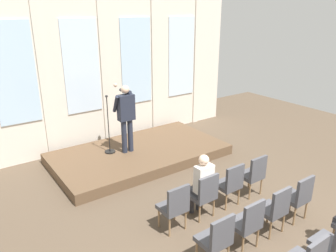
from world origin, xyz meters
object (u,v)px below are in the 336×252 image
object	(u,v)px
chair_r0_c1	(204,193)
chair_r2_c2	(334,241)
chair_r0_c0	(175,205)
audience_r0_c1	(202,182)
chair_r0_c2	(230,182)
chair_r1_c0	(217,238)
chair_r1_c1	(248,221)
speaker	(126,114)
chair_r1_c3	(298,195)
chair_r0_c3	(254,173)
chair_r1_c2	(275,207)
mic_stand	(109,140)

from	to	relation	value
chair_r0_c1	chair_r2_c2	bearing A→B (deg)	-72.18
chair_r0_c0	audience_r0_c1	bearing A→B (deg)	6.69
chair_r0_c2	chair_r1_c0	distance (m)	1.77
chair_r1_c0	chair_r1_c1	distance (m)	0.70
chair_r2_c2	speaker	bearing A→B (deg)	97.23
chair_r1_c1	chair_r1_c3	size ratio (longest dim) A/B	1.00
chair_r0_c1	chair_r0_c3	size ratio (longest dim) A/B	1.00
chair_r0_c0	chair_r1_c3	world-z (taller)	same
audience_r0_c1	chair_r1_c0	size ratio (longest dim) A/B	1.40
chair_r1_c1	chair_r0_c0	bearing A→B (deg)	122.74
chair_r2_c2	chair_r1_c3	bearing A→B (deg)	57.26
audience_r0_c1	chair_r1_c2	xyz separation A→B (m)	(0.70, -1.17, -0.19)
chair_r1_c1	chair_r1_c2	world-z (taller)	same
chair_r0_c3	chair_r1_c3	xyz separation A→B (m)	(0.00, -1.08, 0.00)
chair_r0_c0	chair_r1_c0	xyz separation A→B (m)	(0.00, -1.08, 0.00)
chair_r2_c2	mic_stand	bearing A→B (deg)	101.05
speaker	chair_r0_c3	bearing A→B (deg)	-66.22
speaker	mic_stand	distance (m)	0.85
speaker	chair_r1_c2	world-z (taller)	speaker
chair_r0_c3	chair_r1_c0	bearing A→B (deg)	-152.60
speaker	chair_r1_c3	xyz separation A→B (m)	(1.36, -4.18, -0.77)
chair_r0_c2	mic_stand	bearing A→B (deg)	107.88
chair_r1_c2	chair_r0_c2	bearing A→B (deg)	90.00
mic_stand	audience_r0_c1	size ratio (longest dim) A/B	1.19
speaker	audience_r0_c1	bearing A→B (deg)	-90.55
chair_r0_c2	chair_r1_c1	size ratio (longest dim) A/B	1.00
speaker	audience_r0_c1	world-z (taller)	speaker
chair_r0_c2	speaker	bearing A→B (deg)	102.17
chair_r1_c2	chair_r1_c3	bearing A→B (deg)	0.00
chair_r0_c1	chair_r0_c2	size ratio (longest dim) A/B	1.00
chair_r0_c1	chair_r2_c2	distance (m)	2.28
mic_stand	chair_r2_c2	world-z (taller)	mic_stand
chair_r1_c2	mic_stand	bearing A→B (deg)	103.67
chair_r1_c3	chair_r0_c3	bearing A→B (deg)	90.00
mic_stand	chair_r0_c3	bearing A→B (deg)	-61.96
mic_stand	chair_r2_c2	distance (m)	5.59
chair_r0_c2	chair_r2_c2	distance (m)	2.17
chair_r1_c1	chair_r2_c2	size ratio (longest dim) A/B	1.00
chair_r1_c3	chair_r0_c1	bearing A→B (deg)	142.13
chair_r1_c1	chair_r1_c2	distance (m)	0.70
chair_r0_c0	chair_r0_c1	world-z (taller)	same
audience_r0_c1	chair_r1_c0	xyz separation A→B (m)	(-0.70, -1.17, -0.19)
audience_r0_c1	chair_r1_c0	bearing A→B (deg)	-120.87
chair_r0_c0	chair_r2_c2	distance (m)	2.58
mic_stand	chair_r1_c2	bearing A→B (deg)	-76.33
mic_stand	audience_r0_c1	xyz separation A→B (m)	(0.37, -3.24, 0.13)
audience_r0_c1	chair_r1_c1	distance (m)	1.18
chair_r1_c1	chair_r1_c3	xyz separation A→B (m)	(1.39, 0.00, 0.00)
speaker	mic_stand	world-z (taller)	speaker
chair_r0_c3	chair_r2_c2	size ratio (longest dim) A/B	1.00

